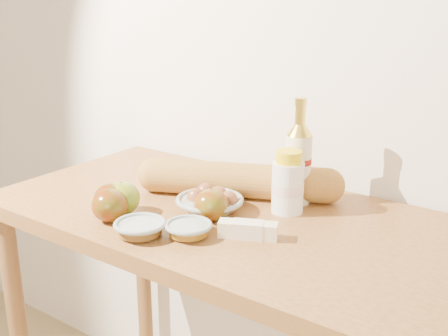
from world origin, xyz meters
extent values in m
cube|color=white|center=(0.00, 1.51, 1.30)|extent=(3.50, 0.02, 2.60)
cube|color=#A46C35|center=(0.00, 1.18, 0.88)|extent=(1.20, 0.60, 0.04)
cylinder|color=brown|center=(-0.55, 1.43, 0.43)|extent=(0.05, 0.05, 0.86)
cylinder|color=#EEE5C9|center=(0.09, 1.33, 0.99)|extent=(0.07, 0.07, 0.17)
cylinder|color=maroon|center=(0.09, 1.33, 1.01)|extent=(0.07, 0.07, 0.01)
cone|color=gold|center=(0.09, 1.33, 1.09)|extent=(0.07, 0.07, 0.03)
cylinder|color=gold|center=(0.09, 1.33, 1.12)|extent=(0.03, 0.03, 0.05)
cylinder|color=gold|center=(0.09, 1.33, 1.15)|extent=(0.03, 0.03, 0.02)
cylinder|color=white|center=(0.10, 1.26, 0.96)|extent=(0.09, 0.09, 0.12)
cylinder|color=beige|center=(0.10, 1.26, 0.96)|extent=(0.09, 0.09, 0.03)
cylinder|color=yellow|center=(0.10, 1.26, 1.04)|extent=(0.07, 0.07, 0.03)
torus|color=gray|center=(-0.04, 1.15, 0.93)|extent=(0.18, 0.18, 0.01)
ellipsoid|color=brown|center=(-0.08, 1.14, 0.93)|extent=(0.05, 0.05, 0.06)
ellipsoid|color=brown|center=(-0.02, 1.13, 0.93)|extent=(0.05, 0.05, 0.06)
ellipsoid|color=brown|center=(-0.04, 1.18, 0.93)|extent=(0.05, 0.05, 0.06)
ellipsoid|color=brown|center=(-0.08, 1.18, 0.93)|extent=(0.05, 0.05, 0.06)
ellipsoid|color=brown|center=(0.00, 1.17, 0.93)|extent=(0.05, 0.05, 0.06)
cylinder|color=#C28B3B|center=(-0.05, 1.28, 0.94)|extent=(0.44, 0.27, 0.09)
sphere|color=#C28B3B|center=(-0.25, 1.19, 0.94)|extent=(0.12, 0.12, 0.09)
sphere|color=#C28B3B|center=(0.15, 1.37, 0.94)|extent=(0.12, 0.12, 0.09)
ellipsoid|color=olive|center=(-0.21, 1.03, 0.94)|extent=(0.09, 0.09, 0.08)
cylinder|color=#4A3018|center=(-0.21, 1.03, 0.97)|extent=(0.01, 0.01, 0.01)
ellipsoid|color=#800706|center=(-0.20, 0.98, 0.94)|extent=(0.11, 0.11, 0.08)
cylinder|color=#452D17|center=(-0.20, 0.98, 0.97)|extent=(0.01, 0.01, 0.01)
ellipsoid|color=#931108|center=(-0.01, 1.12, 0.94)|extent=(0.08, 0.08, 0.07)
cylinder|color=#50381A|center=(-0.01, 1.12, 0.97)|extent=(0.01, 0.01, 0.01)
torus|color=#8D9A96|center=(-0.09, 0.96, 0.93)|extent=(0.13, 0.13, 0.01)
cylinder|color=brown|center=(-0.09, 0.96, 0.92)|extent=(0.11, 0.11, 0.02)
torus|color=#8D9A96|center=(0.00, 1.02, 0.93)|extent=(0.12, 0.12, 0.01)
cylinder|color=brown|center=(0.00, 1.02, 0.91)|extent=(0.10, 0.10, 0.02)
cube|color=beige|center=(0.11, 1.09, 0.92)|extent=(0.13, 0.09, 0.04)
cube|color=beige|center=(0.11, 1.09, 0.92)|extent=(0.08, 0.06, 0.04)
ellipsoid|color=#800706|center=(-0.22, 1.01, 0.94)|extent=(0.11, 0.11, 0.08)
cylinder|color=#452D17|center=(-0.22, 1.01, 0.97)|extent=(0.01, 0.01, 0.01)
camera|label=1|loc=(0.71, 0.17, 1.41)|focal=45.00mm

